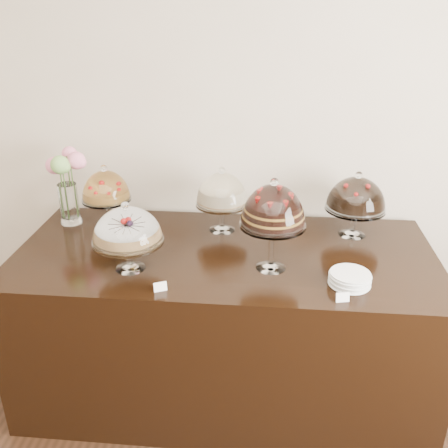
# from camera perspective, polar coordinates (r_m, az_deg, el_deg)

# --- Properties ---
(wall_back) EXTENTS (5.00, 0.04, 3.00)m
(wall_back) POSITION_cam_1_polar(r_m,az_deg,el_deg) (2.94, 1.36, 12.36)
(wall_back) COLOR beige
(wall_back) RESTS_ON ground
(display_counter) EXTENTS (2.20, 1.00, 0.90)m
(display_counter) POSITION_cam_1_polar(r_m,az_deg,el_deg) (2.87, 0.10, -11.09)
(display_counter) COLOR black
(display_counter) RESTS_ON ground
(cake_stand_sugar_sponge) EXTENTS (0.35, 0.35, 0.35)m
(cake_stand_sugar_sponge) POSITION_cam_1_polar(r_m,az_deg,el_deg) (2.42, -11.02, -0.48)
(cake_stand_sugar_sponge) COLOR white
(cake_stand_sugar_sponge) RESTS_ON display_counter
(cake_stand_choco_layer) EXTENTS (0.32, 0.32, 0.47)m
(cake_stand_choco_layer) POSITION_cam_1_polar(r_m,az_deg,el_deg) (2.35, 5.65, 1.70)
(cake_stand_choco_layer) COLOR white
(cake_stand_choco_layer) RESTS_ON display_counter
(cake_stand_cheesecake) EXTENTS (0.30, 0.30, 0.38)m
(cake_stand_cheesecake) POSITION_cam_1_polar(r_m,az_deg,el_deg) (2.78, -0.24, 3.70)
(cake_stand_cheesecake) COLOR white
(cake_stand_cheesecake) RESTS_ON display_counter
(cake_stand_dark_choco) EXTENTS (0.33, 0.33, 0.37)m
(cake_stand_dark_choco) POSITION_cam_1_polar(r_m,az_deg,el_deg) (2.81, 14.88, 3.07)
(cake_stand_dark_choco) COLOR white
(cake_stand_dark_choco) RESTS_ON display_counter
(cake_stand_fruit_tart) EXTENTS (0.28, 0.28, 0.38)m
(cake_stand_fruit_tart) POSITION_cam_1_polar(r_m,az_deg,el_deg) (2.88, -13.37, 3.94)
(cake_stand_fruit_tart) COLOR white
(cake_stand_fruit_tart) RESTS_ON display_counter
(flower_vase) EXTENTS (0.23, 0.26, 0.44)m
(flower_vase) POSITION_cam_1_polar(r_m,az_deg,el_deg) (3.00, -17.54, 4.76)
(flower_vase) COLOR white
(flower_vase) RESTS_ON display_counter
(plate_stack) EXTENTS (0.19, 0.19, 0.06)m
(plate_stack) POSITION_cam_1_polar(r_m,az_deg,el_deg) (2.40, 14.18, -6.10)
(plate_stack) COLOR white
(plate_stack) RESTS_ON display_counter
(price_card_left) EXTENTS (0.06, 0.04, 0.04)m
(price_card_left) POSITION_cam_1_polar(r_m,az_deg,el_deg) (2.30, -7.29, -7.13)
(price_card_left) COLOR white
(price_card_left) RESTS_ON display_counter
(price_card_right) EXTENTS (0.06, 0.03, 0.04)m
(price_card_right) POSITION_cam_1_polar(r_m,az_deg,el_deg) (2.27, 13.41, -8.15)
(price_card_right) COLOR white
(price_card_right) RESTS_ON display_counter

